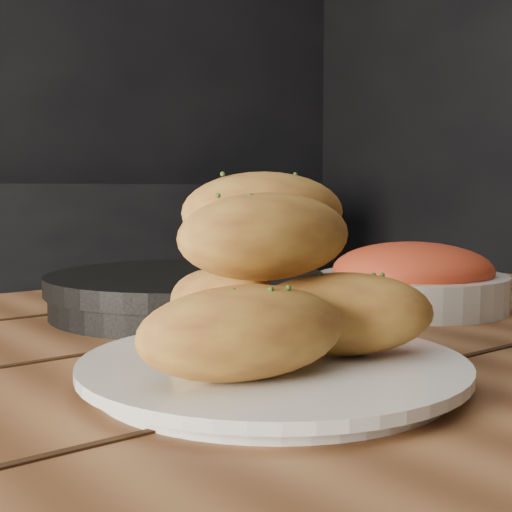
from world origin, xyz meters
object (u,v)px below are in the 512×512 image
(table, at_px, (210,484))
(bread_rolls, at_px, (269,281))
(bowl, at_px, (412,280))
(plate, at_px, (273,370))
(skillet, at_px, (187,292))

(table, distance_m, bread_rolls, 0.18)
(bowl, bearing_deg, bread_rolls, -156.31)
(bread_rolls, distance_m, bowl, 0.36)
(plate, distance_m, bowl, 0.36)
(bowl, bearing_deg, table, -166.12)
(table, height_order, plate, plate)
(bread_rolls, xyz_separation_m, bowl, (0.33, 0.14, -0.04))
(bread_rolls, xyz_separation_m, skillet, (0.11, 0.28, -0.05))
(plate, bearing_deg, table, 100.51)
(skillet, xyz_separation_m, bowl, (0.22, -0.13, 0.01))
(table, relative_size, bowl, 6.74)
(plate, height_order, bread_rolls, bread_rolls)
(table, xyz_separation_m, skillet, (0.12, 0.22, 0.12))
(bread_rolls, relative_size, skillet, 0.56)
(table, distance_m, plate, 0.12)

